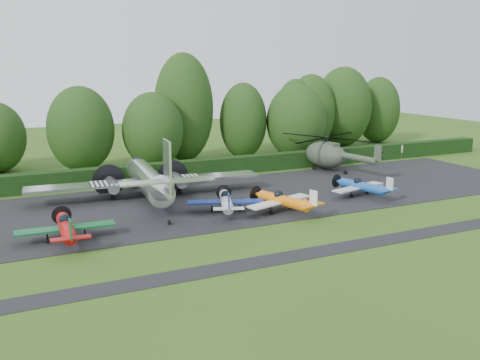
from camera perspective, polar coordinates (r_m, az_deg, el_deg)
name	(u,v)px	position (r m, az deg, el deg)	size (l,w,h in m)	color
ground	(269,229)	(42.49, 3.10, -5.29)	(160.00, 160.00, 0.00)	#335A19
apron	(219,201)	(51.15, -2.23, -2.20)	(70.00, 18.00, 0.01)	black
taxiway_verge	(310,253)	(37.62, 7.48, -7.77)	(70.00, 2.00, 0.00)	black
hedgerow	(181,178)	(61.15, -6.29, 0.16)	(90.00, 1.60, 2.00)	black
transport_plane	(150,180)	(51.26, -9.63, -0.04)	(22.45, 17.22, 7.19)	silver
light_plane_red	(66,228)	(41.14, -18.06, -4.84)	(7.12, 7.48, 2.73)	#AB100F
light_plane_white	(226,201)	(46.68, -1.51, -2.27)	(6.73, 7.08, 2.59)	silver
light_plane_orange	(283,200)	(46.92, 4.64, -2.19)	(6.93, 7.29, 2.66)	orange
light_plane_blue	(362,186)	(53.73, 12.88, -0.66)	(6.50, 6.84, 2.50)	#1B50A5
helicopter	(326,152)	(65.96, 9.15, 2.94)	(12.83, 15.02, 4.13)	#374333
sign_board	(392,150)	(75.60, 15.88, 3.10)	(3.35, 0.13, 1.89)	#3F3326
tree_2	(310,112)	(81.04, 7.53, 7.17)	(7.36, 7.36, 11.28)	black
tree_3	(153,131)	(66.87, -9.27, 5.23)	(7.51, 7.51, 9.45)	black
tree_5	(81,129)	(66.78, -16.63, 5.21)	(7.92, 7.92, 10.25)	black
tree_6	(184,108)	(71.22, -6.00, 7.69)	(7.79, 7.79, 14.24)	black
tree_7	(378,110)	(90.70, 14.50, 7.24)	(7.04, 7.04, 10.67)	black
tree_8	(296,121)	(73.71, 6.00, 6.23)	(8.12, 8.12, 10.10)	black
tree_9	(343,107)	(85.09, 10.92, 7.66)	(8.77, 8.77, 12.34)	black
tree_11	(243,121)	(72.93, 0.33, 6.32)	(6.41, 6.41, 10.32)	black
tree_12	(295,115)	(79.67, 5.92, 6.87)	(6.12, 6.12, 10.61)	black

